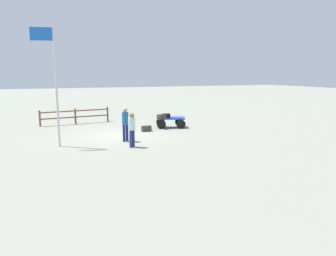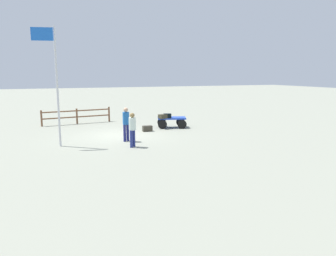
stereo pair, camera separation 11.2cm
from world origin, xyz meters
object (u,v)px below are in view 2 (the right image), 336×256
(worker_lead, at_px, (126,122))
(suitcase_grey, at_px, (147,129))
(suitcase_olive, at_px, (167,116))
(worker_trailing, at_px, (132,127))
(suitcase_dark, at_px, (163,116))
(luggage_cart, at_px, (171,121))
(flagpole, at_px, (54,76))

(worker_lead, bearing_deg, suitcase_grey, -128.79)
(suitcase_olive, xyz_separation_m, worker_trailing, (3.45, 4.28, 0.15))
(suitcase_dark, bearing_deg, worker_trailing, 53.43)
(luggage_cart, xyz_separation_m, worker_lead, (3.74, 3.07, 0.56))
(suitcase_dark, distance_m, worker_lead, 4.22)
(luggage_cart, xyz_separation_m, flagpole, (7.07, 3.00, 2.87))
(suitcase_dark, height_order, suitcase_olive, suitcase_olive)
(suitcase_dark, distance_m, flagpole, 7.45)
(suitcase_grey, xyz_separation_m, worker_trailing, (1.94, 3.74, 0.78))
(suitcase_olive, height_order, worker_trailing, worker_trailing)
(suitcase_grey, xyz_separation_m, flagpole, (5.22, 2.28, 3.16))
(suitcase_olive, height_order, flagpole, flagpole)
(suitcase_olive, xyz_separation_m, suitcase_grey, (1.50, 0.54, -0.63))
(suitcase_dark, height_order, flagpole, flagpole)
(suitcase_olive, distance_m, worker_trailing, 5.49)
(luggage_cart, height_order, worker_trailing, worker_trailing)
(luggage_cart, relative_size, suitcase_olive, 3.95)
(luggage_cart, distance_m, worker_lead, 4.87)
(worker_lead, bearing_deg, suitcase_dark, -137.31)
(luggage_cart, height_order, suitcase_olive, suitcase_olive)
(flagpole, bearing_deg, suitcase_dark, -156.57)
(luggage_cart, relative_size, worker_lead, 1.17)
(suitcase_grey, relative_size, worker_lead, 0.33)
(suitcase_olive, bearing_deg, worker_lead, 40.42)
(worker_trailing, bearing_deg, suitcase_dark, -126.57)
(suitcase_grey, bearing_deg, luggage_cart, -158.84)
(suitcase_grey, bearing_deg, flagpole, 23.60)
(luggage_cart, bearing_deg, suitcase_olive, 27.34)
(luggage_cart, distance_m, suitcase_olive, 0.52)
(suitcase_grey, xyz_separation_m, worker_lead, (1.89, 2.36, 0.84))
(worker_lead, relative_size, flagpole, 0.31)
(suitcase_grey, height_order, worker_lead, worker_lead)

